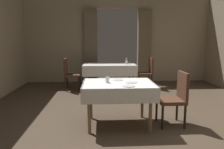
# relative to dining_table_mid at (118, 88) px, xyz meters

# --- Properties ---
(ground) EXTENTS (10.08, 10.08, 0.00)m
(ground) POSITION_rel_dining_table_mid_xyz_m (0.32, -0.21, -0.65)
(ground) COLOR #4C3D2D
(wall_back) EXTENTS (6.40, 0.27, 3.00)m
(wall_back) POSITION_rel_dining_table_mid_xyz_m (0.32, 3.97, 0.86)
(wall_back) COLOR tan
(wall_back) RESTS_ON ground
(dining_table_mid) EXTENTS (1.21, 0.91, 0.75)m
(dining_table_mid) POSITION_rel_dining_table_mid_xyz_m (0.00, 0.00, 0.00)
(dining_table_mid) COLOR olive
(dining_table_mid) RESTS_ON ground
(dining_table_far) EXTENTS (1.56, 0.92, 0.75)m
(dining_table_far) POSITION_rel_dining_table_mid_xyz_m (-0.03, 2.81, 0.00)
(dining_table_far) COLOR olive
(dining_table_far) RESTS_ON ground
(chair_mid_right) EXTENTS (0.44, 0.44, 0.93)m
(chair_mid_right) POSITION_rel_dining_table_mid_xyz_m (0.99, -0.04, -0.14)
(chair_mid_right) COLOR black
(chair_mid_right) RESTS_ON ground
(chair_far_right) EXTENTS (0.44, 0.44, 0.93)m
(chair_far_right) POSITION_rel_dining_table_mid_xyz_m (1.14, 2.89, -0.14)
(chair_far_right) COLOR black
(chair_far_right) RESTS_ON ground
(chair_far_left) EXTENTS (0.44, 0.44, 0.93)m
(chair_far_left) POSITION_rel_dining_table_mid_xyz_m (-1.19, 2.73, -0.14)
(chair_far_left) COLOR black
(chair_far_left) RESTS_ON ground
(plate_mid_a) EXTENTS (0.21, 0.21, 0.01)m
(plate_mid_a) POSITION_rel_dining_table_mid_xyz_m (0.22, 0.00, 0.10)
(plate_mid_a) COLOR white
(plate_mid_a) RESTS_ON dining_table_mid
(glass_mid_b) EXTENTS (0.07, 0.07, 0.10)m
(glass_mid_b) POSITION_rel_dining_table_mid_xyz_m (-0.19, -0.00, 0.15)
(glass_mid_b) COLOR silver
(glass_mid_b) RESTS_ON dining_table_mid
(plate_mid_c) EXTENTS (0.20, 0.20, 0.01)m
(plate_mid_c) POSITION_rel_dining_table_mid_xyz_m (0.14, -0.30, 0.10)
(plate_mid_c) COLOR white
(plate_mid_c) RESTS_ON dining_table_mid
(plate_mid_d) EXTENTS (0.18, 0.18, 0.01)m
(plate_mid_d) POSITION_rel_dining_table_mid_xyz_m (0.01, 0.22, 0.10)
(plate_mid_d) COLOR white
(plate_mid_d) RESTS_ON dining_table_mid
(flower_vase_far) EXTENTS (0.07, 0.07, 0.19)m
(flower_vase_far) POSITION_rel_dining_table_mid_xyz_m (0.48, 2.76, 0.20)
(flower_vase_far) COLOR silver
(flower_vase_far) RESTS_ON dining_table_far
(plate_far_b) EXTENTS (0.19, 0.19, 0.01)m
(plate_far_b) POSITION_rel_dining_table_mid_xyz_m (-0.62, 3.01, 0.10)
(plate_far_b) COLOR white
(plate_far_b) RESTS_ON dining_table_far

